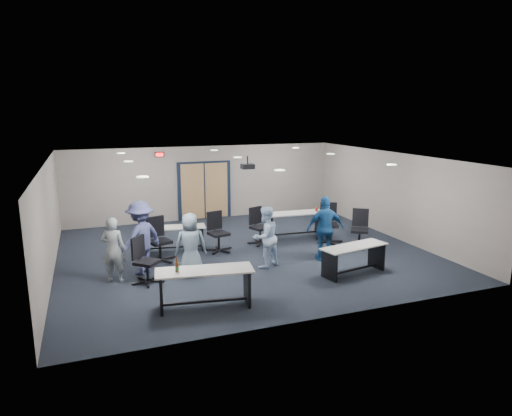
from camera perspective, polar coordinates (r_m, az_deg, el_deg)
name	(u,v)px	position (r m, az deg, el deg)	size (l,w,h in m)	color
floor	(244,253)	(13.08, -1.52, -5.58)	(10.00, 10.00, 0.00)	black
back_wall	(204,183)	(16.99, -6.51, 3.15)	(10.00, 0.04, 2.70)	gray
front_wall	(321,252)	(8.74, 8.12, -5.51)	(10.00, 0.04, 2.70)	gray
left_wall	(48,221)	(12.12, -24.53, -1.52)	(0.04, 9.00, 2.70)	gray
right_wall	(393,195)	(15.09, 16.71, 1.58)	(0.04, 9.00, 2.70)	gray
ceiling	(243,158)	(12.53, -1.59, 6.26)	(10.00, 9.00, 0.04)	white
double_door	(205,191)	(17.00, -6.45, 2.13)	(2.00, 0.07, 2.20)	black
exit_sign	(159,155)	(16.49, -11.98, 6.55)	(0.32, 0.07, 0.18)	black
ceiling_projector	(248,166)	(13.13, -1.05, 5.24)	(0.35, 0.32, 0.37)	black
ceiling_can_lights	(240,158)	(12.77, -1.96, 6.24)	(6.24, 5.74, 0.02)	white
table_front_left	(204,281)	(9.50, -6.48, -9.08)	(2.06, 0.96, 1.10)	#B6B2AB
table_front_right	(354,255)	(11.56, 12.15, -5.72)	(1.84, 0.91, 0.72)	#B6B2AB
table_back_left	(175,234)	(13.35, -10.11, -3.26)	(1.80, 0.82, 0.71)	#B6B2AB
table_back_right	(295,220)	(14.62, 4.88, -1.52)	(1.98, 0.77, 0.92)	#B6B2AB
chair_back_a	(160,240)	(12.44, -11.94, -3.91)	(0.75, 0.75, 1.20)	black
chair_back_b	(219,232)	(13.08, -4.68, -3.02)	(0.72, 0.72, 1.14)	black
chair_back_c	(260,226)	(13.74, 0.55, -2.29)	(0.70, 0.70, 1.12)	black
chair_back_d	(329,223)	(14.08, 9.12, -1.91)	(0.76, 0.76, 1.20)	black
chair_loose_left	(147,260)	(10.99, -13.47, -6.37)	(0.70, 0.70, 1.11)	black
chair_loose_right	(360,229)	(13.76, 12.85, -2.56)	(0.71, 0.71, 1.13)	black
person_gray	(113,250)	(11.20, -17.40, -5.00)	(0.57, 0.38, 1.58)	#8E979B
person_plaid	(191,245)	(11.19, -8.17, -4.57)	(0.77, 0.50, 1.58)	slate
person_lightblue	(265,237)	(11.71, 1.17, -3.64)	(0.77, 0.60, 1.59)	#C0DDFF
person_navy	(325,229)	(12.35, 8.65, -2.56)	(1.03, 0.43, 1.76)	navy
person_back	(141,238)	(11.56, -14.20, -3.63)	(1.18, 0.68, 1.83)	#404574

